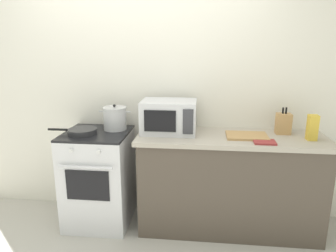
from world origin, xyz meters
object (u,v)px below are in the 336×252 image
cutting_board (247,136)px  oven_mitt (265,142)px  stove (99,178)px  frying_pan (82,131)px  stock_pot (115,118)px  pasta_box (312,128)px  knife_block (283,124)px  microwave (169,117)px

cutting_board → oven_mitt: size_ratio=2.00×
oven_mitt → cutting_board: bearing=128.0°
stove → frying_pan: (-0.11, -0.07, 0.48)m
stock_pot → oven_mitt: bearing=-11.6°
stock_pot → cutting_board: 1.24m
stove → pasta_box: (1.92, -0.03, 0.57)m
cutting_board → knife_block: bearing=22.4°
stove → knife_block: 1.82m
stove → pasta_box: bearing=-0.9°
frying_pan → knife_block: (1.83, 0.21, 0.07)m
stock_pot → knife_block: bearing=0.8°
cutting_board → oven_mitt: (0.13, -0.16, -0.00)m
stove → pasta_box: 2.00m
stove → stock_pot: 0.60m
frying_pan → pasta_box: 2.03m
knife_block → oven_mitt: (-0.22, -0.30, -0.09)m
pasta_box → oven_mitt: pasta_box is taller
knife_block → pasta_box: (0.20, -0.17, 0.01)m
cutting_board → oven_mitt: bearing=-52.0°
stove → microwave: (0.68, 0.08, 0.61)m
stove → knife_block: (1.72, 0.14, 0.56)m
stove → microwave: bearing=6.7°
stock_pot → frying_pan: size_ratio=0.67×
cutting_board → frying_pan: bearing=-177.4°
stock_pot → oven_mitt: 1.39m
pasta_box → stove: bearing=179.1°
pasta_box → frying_pan: bearing=-178.9°
oven_mitt → knife_block: bearing=54.4°
stock_pot → microwave: size_ratio=0.62×
frying_pan → microwave: 0.81m
stock_pot → microwave: bearing=-4.4°
stove → microwave: 0.91m
knife_block → pasta_box: bearing=-40.5°
frying_pan → microwave: (0.79, 0.15, 0.12)m
stove → pasta_box: size_ratio=4.18×
stock_pot → cutting_board: (1.23, -0.12, -0.10)m
frying_pan → cutting_board: frying_pan is taller
stock_pot → pasta_box: bearing=-4.8°
stove → oven_mitt: size_ratio=5.11×
stock_pot → microwave: microwave is taller
frying_pan → oven_mitt: (1.62, -0.09, -0.02)m
microwave → oven_mitt: microwave is taller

